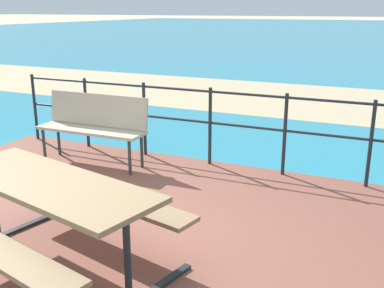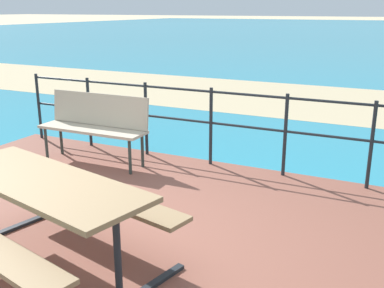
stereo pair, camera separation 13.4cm
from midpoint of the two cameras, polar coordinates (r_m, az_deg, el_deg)
The scene contains 7 objects.
ground_plane at distance 4.13m, azimuth -12.22°, elevation -13.59°, with size 240.00×240.00×0.00m, color beige.
patio_paving at distance 4.11m, azimuth -12.24°, elevation -13.23°, with size 6.40×5.20×0.06m, color brown.
sea_water at distance 42.93m, azimuth 21.83°, elevation 12.81°, with size 90.00×90.00×0.01m, color teal.
beach_strip at distance 10.99m, azimuth 12.30°, elevation 5.57°, with size 54.00×4.24×0.01m, color tan.
picnic_table at distance 3.66m, azimuth -18.52°, elevation -6.87°, with size 2.14×1.71×0.76m.
park_bench at distance 6.13m, azimuth -12.82°, elevation 2.71°, with size 1.50×0.44×0.91m.
railing_fence at distance 5.90m, azimuth 1.64°, elevation 3.33°, with size 5.94×0.04×1.02m.
Camera 1 is at (2.14, -2.85, 2.06)m, focal length 42.48 mm.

